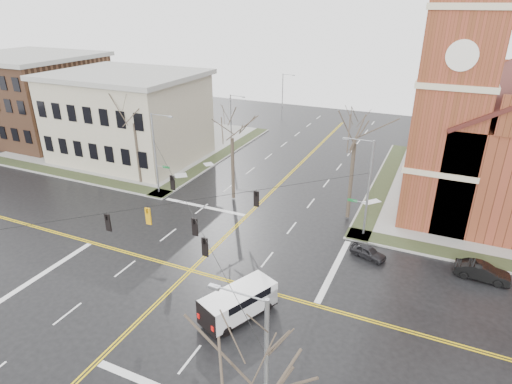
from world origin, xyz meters
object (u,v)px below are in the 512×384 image
at_px(signal_pole_ne, 367,186).
at_px(signal_pole_se, 262,376).
at_px(cargo_van, 241,300).
at_px(parked_car_a, 368,252).
at_px(streetlight_north_a, 232,121).
at_px(tree_nw_far, 134,119).
at_px(tree_ne, 355,138).
at_px(streetlight_north_b, 283,95).
at_px(tree_nw_near, 232,134).
at_px(parked_car_b, 482,272).
at_px(signal_pole_nw, 156,151).

height_order(signal_pole_ne, signal_pole_se, same).
relative_size(cargo_van, parked_car_a, 1.89).
distance_m(streetlight_north_a, tree_nw_far, 16.00).
height_order(signal_pole_ne, parked_car_a, signal_pole_ne).
distance_m(signal_pole_se, tree_ne, 25.99).
distance_m(signal_pole_ne, streetlight_north_a, 27.48).
relative_size(streetlight_north_b, tree_nw_near, 0.79).
height_order(signal_pole_ne, tree_nw_far, tree_nw_far).
bearing_deg(cargo_van, streetlight_north_b, 132.73).
bearing_deg(streetlight_north_b, signal_pole_se, -69.73).
bearing_deg(tree_nw_far, cargo_van, -37.11).
bearing_deg(signal_pole_ne, parked_car_a, -70.50).
bearing_deg(cargo_van, signal_pole_ne, 94.76).
bearing_deg(tree_nw_far, streetlight_north_b, 82.62).
relative_size(cargo_van, tree_nw_far, 0.55).
bearing_deg(streetlight_north_b, cargo_van, -71.88).
bearing_deg(streetlight_north_a, cargo_van, -61.72).
bearing_deg(streetlight_north_b, tree_ne, -59.36).
bearing_deg(tree_ne, parked_car_a, -62.89).
bearing_deg(signal_pole_ne, parked_car_b, -17.28).
bearing_deg(tree_nw_near, parked_car_b, -11.90).
height_order(signal_pole_se, streetlight_north_b, signal_pole_se).
xyz_separation_m(cargo_van, parked_car_b, (15.22, 11.47, -0.57)).
bearing_deg(tree_nw_near, streetlight_north_a, 117.66).
bearing_deg(tree_nw_near, tree_nw_far, -177.51).
height_order(signal_pole_nw, tree_nw_far, tree_nw_far).
relative_size(parked_car_a, parked_car_b, 0.76).
distance_m(signal_pole_se, cargo_van, 10.61).
xyz_separation_m(parked_car_b, tree_nw_far, (-36.47, 4.61, 7.06)).
relative_size(signal_pole_se, parked_car_b, 2.23).
xyz_separation_m(signal_pole_se, parked_car_a, (1.29, 19.36, -4.42)).
bearing_deg(signal_pole_nw, streetlight_north_b, 88.95).
relative_size(signal_pole_nw, streetlight_north_a, 1.12).
xyz_separation_m(cargo_van, tree_nw_near, (-9.13, 16.60, 6.13)).
relative_size(parked_car_b, tree_ne, 0.35).
bearing_deg(cargo_van, parked_car_a, 83.69).
xyz_separation_m(streetlight_north_a, parked_car_a, (23.26, -20.14, -3.94)).
height_order(signal_pole_ne, signal_pole_nw, same).
distance_m(parked_car_b, tree_nw_near, 25.77).
bearing_deg(signal_pole_ne, tree_nw_far, 176.74).
height_order(signal_pole_nw, streetlight_north_a, signal_pole_nw).
height_order(signal_pole_ne, parked_car_b, signal_pole_ne).
xyz_separation_m(signal_pole_ne, tree_ne, (-1.95, 2.70, 3.40)).
bearing_deg(signal_pole_se, tree_ne, 94.35).
distance_m(signal_pole_se, parked_car_a, 19.90).
bearing_deg(cargo_van, signal_pole_nw, 164.65).
distance_m(cargo_van, parked_car_b, 19.06).
height_order(streetlight_north_a, tree_nw_far, tree_nw_far).
height_order(cargo_van, tree_nw_far, tree_nw_far).
relative_size(streetlight_north_b, cargo_van, 1.37).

